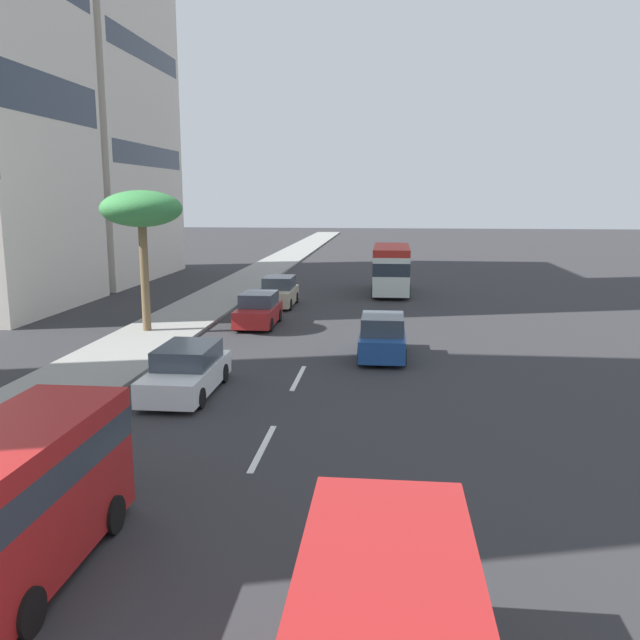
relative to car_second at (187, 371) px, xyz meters
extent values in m
plane|color=#2D2D30|center=(14.40, -3.32, -0.74)|extent=(198.00, 198.00, 0.00)
cube|color=gray|center=(14.40, 4.14, -0.66)|extent=(162.00, 3.88, 0.15)
cube|color=silver|center=(-4.43, -3.32, -0.73)|extent=(3.20, 0.16, 0.01)
cube|color=silver|center=(2.17, -3.32, -0.73)|extent=(3.20, 0.16, 0.01)
cube|color=#2D3842|center=(-13.75, -6.48, 1.01)|extent=(4.91, 2.01, 0.52)
cube|color=white|center=(-0.06, 0.00, -0.18)|extent=(4.62, 1.84, 0.76)
cube|color=#38424C|center=(0.17, 0.00, 0.50)|extent=(2.54, 1.69, 0.62)
cylinder|color=black|center=(-1.50, -0.85, -0.42)|extent=(0.64, 0.22, 0.64)
cylinder|color=black|center=(-1.50, 0.85, -0.42)|extent=(0.64, 0.22, 0.64)
cylinder|color=black|center=(1.37, -0.85, -0.42)|extent=(0.64, 0.22, 0.64)
cylinder|color=black|center=(1.37, 0.85, -0.42)|extent=(0.64, 0.22, 0.64)
cube|color=#A51E1E|center=(11.35, -0.08, -0.16)|extent=(4.02, 1.76, 0.80)
cube|color=#38424C|center=(11.55, -0.08, 0.57)|extent=(2.21, 1.62, 0.66)
cylinder|color=black|center=(10.11, -0.89, -0.42)|extent=(0.64, 0.22, 0.64)
cylinder|color=black|center=(10.11, 0.73, -0.42)|extent=(0.64, 0.22, 0.64)
cylinder|color=black|center=(12.60, -0.89, -0.42)|extent=(0.64, 0.22, 0.64)
cylinder|color=black|center=(12.60, 0.73, -0.42)|extent=(0.64, 0.22, 0.64)
cube|color=silver|center=(23.21, -6.54, 0.69)|extent=(6.95, 2.26, 2.39)
cube|color=#B2261E|center=(23.21, -6.54, 2.11)|extent=(6.95, 2.26, 0.46)
cube|color=#28333D|center=(23.21, -6.54, 1.15)|extent=(6.96, 2.26, 0.80)
cylinder|color=black|center=(25.22, -5.47, -0.32)|extent=(0.84, 0.26, 0.84)
cylinder|color=black|center=(25.22, -7.61, -0.32)|extent=(0.84, 0.26, 0.84)
cylinder|color=black|center=(21.19, -5.47, -0.32)|extent=(0.84, 0.26, 0.84)
cylinder|color=black|center=(21.19, -7.61, -0.32)|extent=(0.84, 0.26, 0.84)
cube|color=#A51E1E|center=(-10.46, -0.41, 0.64)|extent=(5.01, 1.91, 2.37)
cube|color=#2D3842|center=(-10.46, -0.41, 1.17)|extent=(5.02, 1.91, 0.57)
cylinder|color=black|center=(-11.96, -1.31, -0.38)|extent=(0.72, 0.24, 0.72)
cylinder|color=black|center=(-8.96, -1.31, -0.38)|extent=(0.72, 0.24, 0.72)
cylinder|color=black|center=(-8.96, 0.50, -0.38)|extent=(0.72, 0.24, 0.72)
cube|color=beige|center=(17.37, -0.09, -0.14)|extent=(4.12, 1.80, 0.84)
cube|color=#38424C|center=(17.57, -0.09, 0.62)|extent=(2.27, 1.65, 0.69)
cylinder|color=black|center=(16.09, -0.92, -0.42)|extent=(0.64, 0.22, 0.64)
cylinder|color=black|center=(16.09, 0.74, -0.42)|extent=(0.64, 0.22, 0.64)
cylinder|color=black|center=(18.65, -0.92, -0.42)|extent=(0.64, 0.22, 0.64)
cylinder|color=black|center=(18.65, 0.74, -0.42)|extent=(0.64, 0.22, 0.64)
cube|color=#1E478C|center=(5.58, -6.20, -0.14)|extent=(4.12, 1.76, 0.84)
cube|color=#38424C|center=(5.38, -6.20, 0.63)|extent=(2.27, 1.62, 0.69)
cylinder|color=black|center=(6.86, -5.40, -0.42)|extent=(0.64, 0.22, 0.64)
cylinder|color=black|center=(6.86, -7.01, -0.42)|extent=(0.64, 0.22, 0.64)
cylinder|color=black|center=(4.31, -5.40, -0.42)|extent=(0.64, 0.22, 0.64)
cylinder|color=black|center=(4.31, -7.01, -0.42)|extent=(0.64, 0.22, 0.64)
cylinder|color=brown|center=(9.06, 4.70, 1.92)|extent=(0.38, 0.38, 5.02)
ellipsoid|color=#388442|center=(9.06, 4.70, 4.98)|extent=(3.64, 3.64, 1.64)
cube|color=#2D3847|center=(14.78, 11.46, 10.68)|extent=(10.48, 0.08, 2.26)
cube|color=silver|center=(29.00, 17.71, 14.59)|extent=(14.99, 12.57, 30.66)
cube|color=#2D3847|center=(29.00, 11.46, 8.46)|extent=(13.79, 0.08, 1.53)
cube|color=#2D3847|center=(29.00, 11.46, 15.81)|extent=(13.79, 0.08, 1.53)
camera|label=1|loc=(-20.11, -6.43, 5.53)|focal=37.28mm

